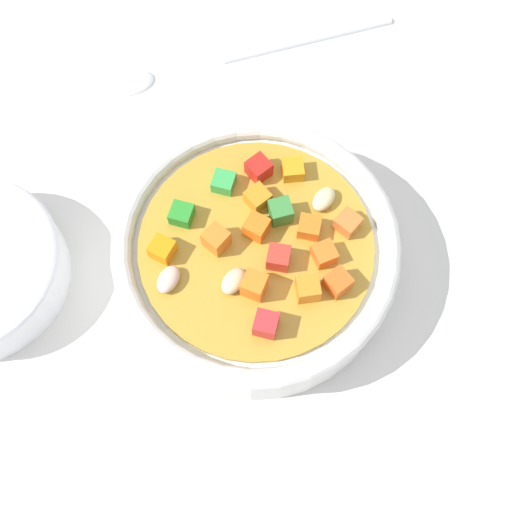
# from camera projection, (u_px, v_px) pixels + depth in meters

# --- Properties ---
(ground_plane) EXTENTS (1.40, 1.40, 0.02)m
(ground_plane) POSITION_uv_depth(u_px,v_px,m) (256.00, 273.00, 0.47)
(ground_plane) COLOR silver
(soup_bowl_main) EXTENTS (0.19, 0.19, 0.06)m
(soup_bowl_main) POSITION_uv_depth(u_px,v_px,m) (256.00, 254.00, 0.44)
(soup_bowl_main) COLOR white
(soup_bowl_main) RESTS_ON ground_plane
(spoon) EXTENTS (0.23, 0.09, 0.01)m
(spoon) POSITION_uv_depth(u_px,v_px,m) (214.00, 60.00, 0.52)
(spoon) COLOR silver
(spoon) RESTS_ON ground_plane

